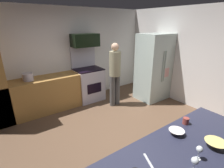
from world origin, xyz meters
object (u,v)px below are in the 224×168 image
Objects in this scene: microwave at (85,40)px; wine_glass_near at (199,150)px; stock_pot at (28,77)px; mixing_bowl_large at (176,132)px; wine_glass_mid at (195,162)px; mixing_bowl_small at (215,144)px; mug_tea at (186,121)px; oven_range at (89,83)px; person_cook at (115,72)px; refrigerator at (153,67)px.

wine_glass_near is at bearing -100.35° from microwave.
microwave is at bearing 2.89° from stock_pot.
wine_glass_mid reaches higher than mixing_bowl_large.
stock_pot is at bearing 108.59° from mixing_bowl_small.
wine_glass_mid reaches higher than mug_tea.
oven_range is 0.91× the size of person_cook.
person_cook is 7.58× the size of mixing_bowl_small.
refrigerator reaches higher than wine_glass_mid.
mug_tea is at bearing -93.62° from oven_range.
person_cook is 10.74× the size of wine_glass_mid.
person_cook is 2.52m from mug_tea.
stock_pot is (-3.19, 1.03, 0.03)m from refrigerator.
mixing_bowl_large is 0.31m from mug_tea.
mug_tea is (0.66, 0.49, -0.07)m from wine_glass_mid.
person_cook reaches higher than oven_range.
wine_glass_near is 0.19m from wine_glass_mid.
mixing_bowl_large is at bearing -133.33° from refrigerator.
wine_glass_near is at bearing -115.20° from mixing_bowl_large.
microwave is at bearing 79.65° from wine_glass_near.
mug_tea is (-0.61, -2.44, -0.02)m from person_cook.
mixing_bowl_large is (-0.91, -2.51, -0.03)m from person_cook.
refrigerator reaches higher than oven_range.
stock_pot is at bearing 101.07° from wine_glass_mid.
microwave is at bearing 84.61° from mixing_bowl_small.
stock_pot reaches higher than mixing_bowl_large.
microwave reaches higher than mug_tea.
person_cook is at bearing 66.68° from wine_glass_mid.
refrigerator reaches higher than microwave.
mixing_bowl_large is 0.56m from wine_glass_mid.
person_cook is at bearing -61.90° from oven_range.
mixing_bowl_small is 2.55× the size of mug_tea.
wine_glass_near is (-1.09, -2.88, 0.05)m from person_cook.
refrigerator reaches higher than person_cook.
mug_tea is 0.37× the size of stock_pot.
oven_range is 9.86× the size of wine_glass_near.
mixing_bowl_small is 3.86m from stock_pot.
refrigerator reaches higher than mixing_bowl_small.
stock_pot is (-1.99, 0.76, 0.03)m from person_cook.
stock_pot is (-1.08, 3.27, 0.06)m from mixing_bowl_large.
oven_range reaches higher than mixing_bowl_large.
refrigerator is 1.11× the size of person_cook.
person_cook reaches higher than mixing_bowl_small.
mixing_bowl_small is (0.15, -0.38, 0.01)m from mixing_bowl_large.
refrigerator is (1.61, -1.11, -0.78)m from microwave.
stock_pot reaches higher than wine_glass_mid.
oven_range is 6.51× the size of stock_pot.
microwave is 3.27× the size of mixing_bowl_small.
microwave is at bearing 81.42° from mixing_bowl_large.
person_cook reaches higher than wine_glass_near.
mixing_bowl_small is at bearing -95.52° from oven_range.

